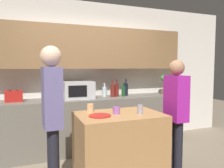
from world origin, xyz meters
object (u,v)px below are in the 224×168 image
object	(u,v)px
bottle_2	(117,90)
bottle_4	(126,89)
bottle_1	(113,91)
cup_2	(116,110)
microwave	(78,90)
plate_on_island	(100,116)
person_left	(52,109)
cup_1	(140,109)
cup_0	(90,108)
person_center	(176,108)
potted_plant	(163,84)
toaster	(14,96)
bottle_3	(123,91)
bottle_0	(104,91)

from	to	relation	value
bottle_2	bottle_4	distance (m)	0.22
bottle_1	cup_2	size ratio (longest dim) A/B	3.47
microwave	plate_on_island	size ratio (longest dim) A/B	2.00
person_left	plate_on_island	bearing A→B (deg)	85.51
bottle_4	person_left	xyz separation A→B (m)	(-1.53, -1.40, -0.03)
plate_on_island	cup_1	xyz separation A→B (m)	(0.51, -0.05, 0.05)
bottle_1	cup_0	size ratio (longest dim) A/B	2.97
bottle_4	person_center	bearing A→B (deg)	-86.65
bottle_1	person_left	distance (m)	1.79
potted_plant	microwave	bearing A→B (deg)	-179.95
bottle_1	plate_on_island	bearing A→B (deg)	-117.00
toaster	person_left	distance (m)	1.42
bottle_3	person_left	distance (m)	1.95
cup_1	person_center	distance (m)	0.57
plate_on_island	person_left	bearing A→B (deg)	177.38
toaster	bottle_0	world-z (taller)	bottle_0
plate_on_island	person_center	size ratio (longest dim) A/B	0.17
bottle_2	cup_1	distance (m)	1.45
cup_2	bottle_2	bearing A→B (deg)	67.61
toaster	person_center	distance (m)	2.48
bottle_1	plate_on_island	size ratio (longest dim) A/B	1.18
potted_plant	plate_on_island	world-z (taller)	potted_plant
cup_0	potted_plant	bearing A→B (deg)	30.57
bottle_0	bottle_3	world-z (taller)	bottle_3
cup_1	cup_0	bearing A→B (deg)	148.73
cup_0	cup_2	bearing A→B (deg)	-39.89
person_left	toaster	bearing A→B (deg)	-163.18
bottle_1	person_left	xyz separation A→B (m)	(-1.22, -1.31, -0.02)
potted_plant	bottle_3	world-z (taller)	potted_plant
cup_0	cup_2	size ratio (longest dim) A/B	1.17
microwave	bottle_0	size ratio (longest dim) A/B	2.06
toaster	bottle_4	distance (m)	1.98
bottle_4	bottle_3	bearing A→B (deg)	-137.42
bottle_2	bottle_3	world-z (taller)	bottle_2
potted_plant	cup_1	size ratio (longest dim) A/B	3.57
bottle_1	cup_1	world-z (taller)	bottle_1
bottle_1	cup_1	size ratio (longest dim) A/B	2.76
plate_on_island	cup_1	distance (m)	0.51
potted_plant	bottle_4	xyz separation A→B (m)	(-0.82, 0.05, -0.07)
bottle_4	cup_0	bearing A→B (deg)	-131.90
microwave	bottle_1	size ratio (longest dim) A/B	1.70
bottle_0	cup_0	xyz separation A→B (m)	(-0.59, -1.17, -0.07)
person_left	cup_1	bearing A→B (deg)	84.23
person_center	bottle_2	bearing A→B (deg)	15.88
microwave	cup_0	size ratio (longest dim) A/B	5.06
person_center	person_left	bearing A→B (deg)	92.72
bottle_1	person_center	bearing A→B (deg)	-73.70
microwave	bottle_1	distance (m)	0.64
bottle_3	bottle_4	world-z (taller)	bottle_4
cup_1	microwave	bearing A→B (deg)	108.10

